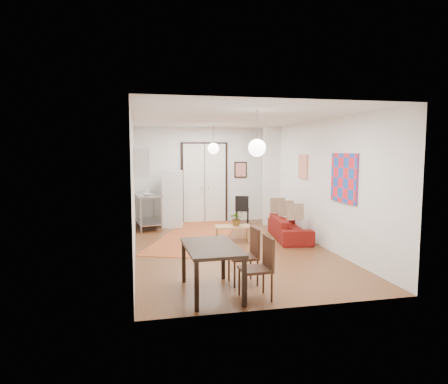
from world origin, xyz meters
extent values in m
plane|color=brown|center=(0.00, 0.00, 0.00)|extent=(7.00, 7.00, 0.00)
cube|color=silver|center=(0.00, 0.00, 2.90)|extent=(4.20, 7.00, 0.02)
cube|color=white|center=(0.00, 3.50, 1.45)|extent=(4.20, 0.02, 2.90)
cube|color=white|center=(0.00, -3.50, 1.45)|extent=(4.20, 0.02, 2.90)
cube|color=white|center=(-2.10, 0.00, 1.45)|extent=(0.02, 7.00, 2.90)
cube|color=white|center=(2.10, 0.00, 1.45)|extent=(0.02, 7.00, 2.90)
cube|color=white|center=(0.00, 3.46, 1.20)|extent=(1.44, 0.06, 2.50)
cube|color=white|center=(1.85, 2.55, 1.45)|extent=(0.50, 0.10, 2.90)
cube|color=silver|center=(-1.92, 1.50, 1.90)|extent=(0.35, 1.00, 0.70)
cube|color=red|center=(2.08, -1.25, 1.65)|extent=(0.05, 1.00, 1.00)
cube|color=white|center=(2.08, 0.80, 1.80)|extent=(0.05, 0.50, 0.60)
cube|color=red|center=(1.15, 3.47, 1.60)|extent=(0.40, 0.03, 0.50)
cube|color=#9E6241|center=(-2.07, 2.00, 1.95)|extent=(0.03, 0.44, 0.54)
sphere|color=white|center=(0.00, 2.00, 2.25)|extent=(0.30, 0.30, 0.30)
cylinder|color=black|center=(0.00, 2.00, 2.65)|extent=(0.01, 0.01, 0.50)
sphere|color=white|center=(0.00, -2.00, 2.25)|extent=(0.30, 0.30, 0.30)
cylinder|color=black|center=(0.00, -2.00, 2.65)|extent=(0.01, 0.01, 0.50)
cube|color=#B3612C|center=(-0.53, 1.51, 0.01)|extent=(3.14, 4.68, 0.01)
imported|color=maroon|center=(1.67, 0.63, 0.28)|extent=(1.98, 1.00, 0.55)
cube|color=tan|center=(0.23, 0.72, 0.35)|extent=(0.89, 0.57, 0.04)
cube|color=tan|center=(-0.14, 0.54, 0.17)|extent=(0.05, 0.05, 0.34)
cube|color=tan|center=(0.61, 0.54, 0.17)|extent=(0.05, 0.05, 0.34)
cube|color=tan|center=(-0.14, 0.91, 0.17)|extent=(0.05, 0.05, 0.34)
cube|color=tan|center=(0.61, 0.91, 0.17)|extent=(0.05, 0.05, 0.34)
imported|color=#295B29|center=(0.33, 0.72, 0.56)|extent=(0.36, 0.32, 0.36)
cube|color=#ABACAF|center=(-1.75, 2.74, 0.96)|extent=(0.81, 1.35, 0.04)
cube|color=#ABACAF|center=(-1.75, 2.74, 0.19)|extent=(0.77, 1.31, 0.03)
cylinder|color=#ABACAF|center=(-2.03, 2.14, 0.48)|extent=(0.04, 0.04, 0.96)
cylinder|color=#ABACAF|center=(-1.47, 2.14, 0.48)|extent=(0.04, 0.04, 0.96)
cylinder|color=#ABACAF|center=(-2.03, 3.34, 0.48)|extent=(0.04, 0.04, 0.96)
cylinder|color=#ABACAF|center=(-1.47, 3.34, 0.48)|extent=(0.04, 0.04, 0.96)
imported|color=beige|center=(-1.75, 2.44, 1.01)|extent=(0.29, 0.29, 0.06)
imported|color=#5590B8|center=(-1.75, 2.99, 1.08)|extent=(0.12, 0.11, 0.20)
cube|color=silver|center=(-1.03, 2.88, 0.81)|extent=(0.65, 0.65, 1.62)
cube|color=black|center=(-0.94, -2.71, 0.73)|extent=(0.81, 1.38, 0.05)
cube|color=black|center=(-1.28, -3.34, 0.35)|extent=(0.06, 0.06, 0.70)
cube|color=black|center=(-0.60, -3.34, 0.35)|extent=(0.06, 0.06, 0.70)
cube|color=black|center=(-1.28, -2.08, 0.35)|extent=(0.06, 0.06, 0.70)
cube|color=black|center=(-0.60, -2.08, 0.35)|extent=(0.06, 0.06, 0.70)
cube|color=#331810|center=(-0.34, -2.36, 0.45)|extent=(0.46, 0.44, 0.04)
cube|color=#331810|center=(-0.34, -2.16, 0.70)|extent=(0.05, 0.43, 0.47)
cylinder|color=#331810|center=(-0.52, -2.55, 0.22)|extent=(0.03, 0.03, 0.45)
cylinder|color=#331810|center=(-0.15, -2.55, 0.22)|extent=(0.03, 0.03, 0.45)
cylinder|color=#331810|center=(-0.52, -2.17, 0.22)|extent=(0.03, 0.03, 0.45)
cylinder|color=#331810|center=(-0.15, -2.17, 0.22)|extent=(0.03, 0.03, 0.45)
cube|color=#331810|center=(-0.34, -3.06, 0.45)|extent=(0.46, 0.44, 0.04)
cube|color=#331810|center=(-0.34, -2.86, 0.70)|extent=(0.05, 0.43, 0.47)
cylinder|color=#331810|center=(-0.52, -3.25, 0.22)|extent=(0.03, 0.03, 0.45)
cylinder|color=#331810|center=(-0.15, -3.25, 0.22)|extent=(0.03, 0.03, 0.45)
cylinder|color=#331810|center=(-0.52, -2.87, 0.22)|extent=(0.03, 0.03, 0.45)
cylinder|color=#331810|center=(-0.15, -2.87, 0.22)|extent=(0.03, 0.03, 0.45)
cube|color=black|center=(1.04, 2.85, 0.42)|extent=(0.50, 0.50, 0.04)
cube|color=black|center=(1.04, 3.02, 0.66)|extent=(0.39, 0.17, 0.42)
cylinder|color=black|center=(0.87, 2.68, 0.21)|extent=(0.03, 0.03, 0.42)
cylinder|color=black|center=(1.21, 2.68, 0.21)|extent=(0.03, 0.03, 0.42)
cylinder|color=black|center=(0.87, 3.01, 0.21)|extent=(0.03, 0.03, 0.42)
cylinder|color=black|center=(1.21, 3.01, 0.21)|extent=(0.03, 0.03, 0.42)
camera|label=1|loc=(-2.03, -8.60, 2.21)|focal=32.00mm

